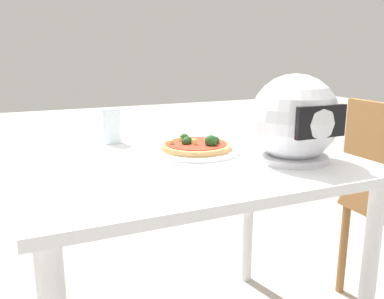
% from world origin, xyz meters
% --- Properties ---
extents(dining_table, '(1.05, 0.83, 0.75)m').
position_xyz_m(dining_table, '(0.00, 0.00, 0.65)').
color(dining_table, white).
rests_on(dining_table, ground).
extents(pizza_plate, '(0.30, 0.30, 0.01)m').
position_xyz_m(pizza_plate, '(-0.06, -0.07, 0.76)').
color(pizza_plate, white).
rests_on(pizza_plate, dining_table).
extents(pizza, '(0.24, 0.24, 0.06)m').
position_xyz_m(pizza, '(-0.06, -0.06, 0.78)').
color(pizza, tan).
rests_on(pizza, pizza_plate).
extents(motorcycle_helmet, '(0.28, 0.28, 0.28)m').
position_xyz_m(motorcycle_helmet, '(-0.30, 0.16, 0.88)').
color(motorcycle_helmet, silver).
rests_on(motorcycle_helmet, dining_table).
extents(drinking_glass, '(0.07, 0.07, 0.13)m').
position_xyz_m(drinking_glass, '(0.17, -0.33, 0.82)').
color(drinking_glass, silver).
rests_on(drinking_glass, dining_table).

